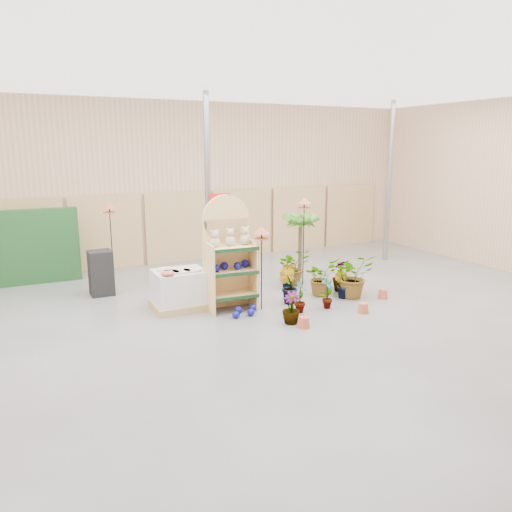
{
  "coord_description": "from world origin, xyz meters",
  "views": [
    {
      "loc": [
        -4.19,
        -7.68,
        3.24
      ],
      "look_at": [
        0.3,
        1.5,
        1.0
      ],
      "focal_mm": 35.0,
      "sensor_mm": 36.0,
      "label": 1
    }
  ],
  "objects_px": {
    "bird_table_front": "(262,233)",
    "display_shelf": "(228,257)",
    "potted_plant_2": "(321,277)",
    "pallet_stack": "(180,290)"
  },
  "relations": [
    {
      "from": "display_shelf",
      "to": "potted_plant_2",
      "type": "bearing_deg",
      "value": 2.23
    },
    {
      "from": "bird_table_front",
      "to": "display_shelf",
      "type": "bearing_deg",
      "value": 143.58
    },
    {
      "from": "pallet_stack",
      "to": "bird_table_front",
      "type": "distance_m",
      "value": 2.04
    },
    {
      "from": "bird_table_front",
      "to": "potted_plant_2",
      "type": "bearing_deg",
      "value": 11.28
    },
    {
      "from": "display_shelf",
      "to": "pallet_stack",
      "type": "height_order",
      "value": "display_shelf"
    },
    {
      "from": "pallet_stack",
      "to": "bird_table_front",
      "type": "relative_size",
      "value": 0.66
    },
    {
      "from": "pallet_stack",
      "to": "potted_plant_2",
      "type": "distance_m",
      "value": 3.15
    },
    {
      "from": "display_shelf",
      "to": "pallet_stack",
      "type": "bearing_deg",
      "value": 161.04
    },
    {
      "from": "display_shelf",
      "to": "potted_plant_2",
      "type": "relative_size",
      "value": 2.83
    },
    {
      "from": "bird_table_front",
      "to": "potted_plant_2",
      "type": "height_order",
      "value": "bird_table_front"
    }
  ]
}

